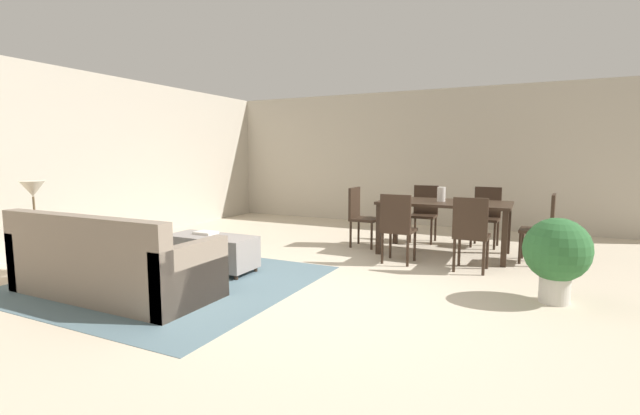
{
  "coord_description": "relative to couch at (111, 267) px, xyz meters",
  "views": [
    {
      "loc": [
        1.82,
        -3.93,
        1.42
      ],
      "look_at": [
        -0.83,
        1.52,
        0.69
      ],
      "focal_mm": 24.66,
      "sensor_mm": 36.0,
      "label": 1
    }
  ],
  "objects": [
    {
      "name": "ottoman_table",
      "position": [
        0.29,
        1.19,
        -0.04
      ],
      "size": [
        1.12,
        0.49,
        0.44
      ],
      "color": "gray",
      "rests_on": "ground_plane"
    },
    {
      "name": "ground_plane",
      "position": [
        1.99,
        0.95,
        -0.29
      ],
      "size": [
        10.8,
        10.8,
        0.0
      ],
      "primitive_type": "plane",
      "color": "beige"
    },
    {
      "name": "dining_chair_far_right",
      "position": [
        3.17,
        4.27,
        0.23
      ],
      "size": [
        0.42,
        0.42,
        0.92
      ],
      "color": "#332319",
      "rests_on": "ground_plane"
    },
    {
      "name": "dining_chair_head_west",
      "position": [
        1.41,
        3.37,
        0.23
      ],
      "size": [
        0.4,
        0.4,
        0.92
      ],
      "color": "#332319",
      "rests_on": "ground_plane"
    },
    {
      "name": "dining_chair_head_east",
      "position": [
        3.96,
        3.39,
        0.23
      ],
      "size": [
        0.43,
        0.43,
        0.92
      ],
      "color": "#332319",
      "rests_on": "ground_plane"
    },
    {
      "name": "wall_back",
      "position": [
        1.99,
        5.95,
        1.06
      ],
      "size": [
        9.0,
        0.12,
        2.7
      ],
      "primitive_type": "cube",
      "color": "#BCB2A0",
      "rests_on": "ground_plane"
    },
    {
      "name": "dining_chair_near_left",
      "position": [
        2.24,
        2.54,
        0.23
      ],
      "size": [
        0.41,
        0.41,
        0.92
      ],
      "color": "#332319",
      "rests_on": "ground_plane"
    },
    {
      "name": "couch",
      "position": [
        0.0,
        0.0,
        0.0
      ],
      "size": [
        2.17,
        0.9,
        0.86
      ],
      "color": "gray",
      "rests_on": "ground_plane"
    },
    {
      "name": "wall_left",
      "position": [
        -2.51,
        1.45,
        1.06
      ],
      "size": [
        0.12,
        11.0,
        2.7
      ],
      "primitive_type": "cube",
      "color": "#BCB2A0",
      "rests_on": "ground_plane"
    },
    {
      "name": "dining_chair_near_right",
      "position": [
        3.16,
        2.52,
        0.23
      ],
      "size": [
        0.41,
        0.41,
        0.92
      ],
      "color": "#332319",
      "rests_on": "ground_plane"
    },
    {
      "name": "area_rug",
      "position": [
        0.15,
        0.62,
        -0.29
      ],
      "size": [
        3.0,
        2.8,
        0.01
      ],
      "primitive_type": "cube",
      "color": "slate",
      "rests_on": "ground_plane"
    },
    {
      "name": "book_on_ottoman",
      "position": [
        0.16,
        1.25,
        0.16
      ],
      "size": [
        0.26,
        0.2,
        0.03
      ],
      "primitive_type": "cube",
      "rotation": [
        0.0,
        0.0,
        -0.02
      ],
      "color": "silver",
      "rests_on": "ottoman_table"
    },
    {
      "name": "dining_table",
      "position": [
        2.68,
        3.4,
        0.38
      ],
      "size": [
        1.79,
        0.97,
        0.76
      ],
      "color": "#332319",
      "rests_on": "ground_plane"
    },
    {
      "name": "side_table",
      "position": [
        -1.38,
        0.1,
        0.18
      ],
      "size": [
        0.4,
        0.4,
        0.6
      ],
      "color": "brown",
      "rests_on": "ground_plane"
    },
    {
      "name": "table_lamp",
      "position": [
        -1.38,
        0.1,
        0.72
      ],
      "size": [
        0.26,
        0.26,
        0.53
      ],
      "color": "brown",
      "rests_on": "side_table"
    },
    {
      "name": "potted_plant",
      "position": [
        4.05,
        1.72,
        0.2
      ],
      "size": [
        0.61,
        0.61,
        0.83
      ],
      "color": "beige",
      "rests_on": "ground_plane"
    },
    {
      "name": "vase_centerpiece",
      "position": [
        2.64,
        3.39,
        0.57
      ],
      "size": [
        0.12,
        0.12,
        0.21
      ],
      "primitive_type": "cylinder",
      "color": "silver",
      "rests_on": "dining_table"
    },
    {
      "name": "dining_chair_far_left",
      "position": [
        2.22,
        4.21,
        0.23
      ],
      "size": [
        0.4,
        0.4,
        0.92
      ],
      "color": "#332319",
      "rests_on": "ground_plane"
    }
  ]
}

